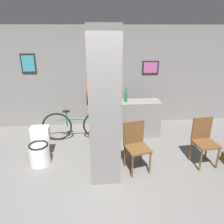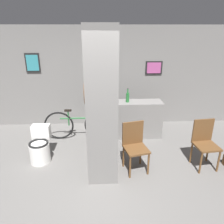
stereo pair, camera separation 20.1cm
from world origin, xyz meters
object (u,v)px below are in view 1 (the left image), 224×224
Objects in this scene: bicycle at (78,125)px; chair_by_doorway at (204,139)px; chair_near_pillar at (136,144)px; bottle_tall at (126,97)px; toilet at (40,149)px.

chair_by_doorway is at bearing -25.91° from bicycle.
bicycle is (-1.15, 1.26, -0.15)m from chair_near_pillar.
bicycle is at bearing 147.79° from chair_by_doorway.
bottle_tall is (1.16, 0.08, 0.65)m from bicycle.
chair_by_doorway is (1.34, 0.05, 0.00)m from chair_near_pillar.
toilet is at bearing -152.30° from bottle_tall.
bicycle is at bearing 118.61° from chair_near_pillar.
chair_near_pillar is 2.71× the size of bottle_tall.
toilet is 3.22m from chair_by_doorway.
bicycle is 1.33m from bottle_tall.
chair_by_doorway is 2.78m from bicycle.
bottle_tall reaches higher than bicycle.
chair_by_doorway is (3.20, -0.31, 0.22)m from toilet.
chair_by_doorway is at bearing -43.92° from bottle_tall.
bottle_tall is (0.01, 1.34, 0.50)m from chair_near_pillar.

